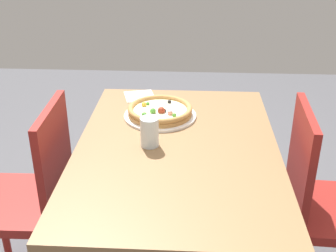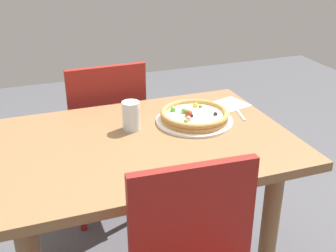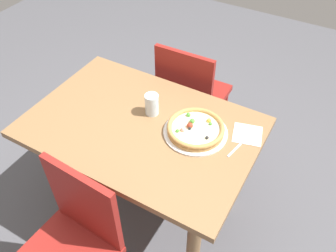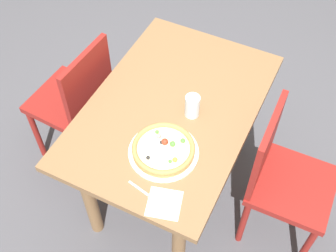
# 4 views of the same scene
# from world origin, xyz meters

# --- Properties ---
(ground_plane) EXTENTS (6.00, 6.00, 0.00)m
(ground_plane) POSITION_xyz_m (0.00, 0.00, 0.00)
(ground_plane) COLOR #4C4C51
(dining_table) EXTENTS (1.17, 0.78, 0.74)m
(dining_table) POSITION_xyz_m (0.00, 0.00, 0.61)
(dining_table) COLOR olive
(dining_table) RESTS_ON ground
(chair_near) EXTENTS (0.42, 0.42, 0.90)m
(chair_near) POSITION_xyz_m (0.01, -0.61, 0.50)
(chair_near) COLOR maroon
(chair_near) RESTS_ON ground
(chair_far) EXTENTS (0.41, 0.41, 0.90)m
(chair_far) POSITION_xyz_m (-0.02, 0.61, 0.50)
(chair_far) COLOR maroon
(chair_far) RESTS_ON ground
(plate) EXTENTS (0.32, 0.32, 0.01)m
(plate) POSITION_xyz_m (0.27, 0.09, 0.75)
(plate) COLOR white
(plate) RESTS_ON dining_table
(pizza) EXTENTS (0.29, 0.29, 0.05)m
(pizza) POSITION_xyz_m (0.26, 0.09, 0.77)
(pizza) COLOR #B78447
(pizza) RESTS_ON plate
(fork) EXTENTS (0.05, 0.16, 0.00)m
(fork) POSITION_xyz_m (0.49, 0.11, 0.75)
(fork) COLOR silver
(fork) RESTS_ON dining_table
(drinking_glass) EXTENTS (0.07, 0.07, 0.12)m
(drinking_glass) POSITION_xyz_m (-0.00, 0.11, 0.80)
(drinking_glass) COLOR silver
(drinking_glass) RESTS_ON dining_table
(napkin) EXTENTS (0.17, 0.17, 0.00)m
(napkin) POSITION_xyz_m (0.49, 0.20, 0.74)
(napkin) COLOR white
(napkin) RESTS_ON dining_table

